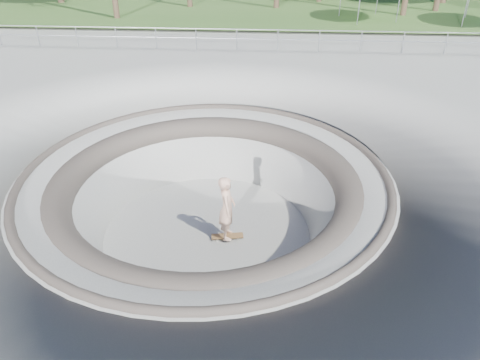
{
  "coord_description": "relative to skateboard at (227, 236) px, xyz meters",
  "views": [
    {
      "loc": [
        1.72,
        -11.04,
        6.54
      ],
      "look_at": [
        0.97,
        -0.01,
        -0.1
      ],
      "focal_mm": 35.0,
      "sensor_mm": 36.0,
      "label": 1
    }
  ],
  "objects": [
    {
      "name": "skate_bowl",
      "position": [
        -0.63,
        0.33,
        -0.0
      ],
      "size": [
        14.0,
        14.0,
        4.1
      ],
      "color": "#A09F9B",
      "rests_on": "ground"
    },
    {
      "name": "skater",
      "position": [
        0.0,
        -0.0,
        1.0
      ],
      "size": [
        0.52,
        0.75,
        1.96
      ],
      "primitive_type": "imported",
      "rotation": [
        0.0,
        0.0,
        1.64
      ],
      "color": "#E5B194",
      "rests_on": "skateboard"
    },
    {
      "name": "distant_hills",
      "position": [
        3.15,
        57.5,
        -5.19
      ],
      "size": [
        103.2,
        45.0,
        28.6
      ],
      "color": "brown",
      "rests_on": "ground"
    },
    {
      "name": "ground",
      "position": [
        -0.63,
        0.33,
        1.82
      ],
      "size": [
        180.0,
        180.0,
        0.0
      ],
      "primitive_type": "plane",
      "color": "#A09F9B",
      "rests_on": "ground"
    },
    {
      "name": "safety_railing",
      "position": [
        -0.63,
        12.33,
        2.52
      ],
      "size": [
        25.0,
        0.06,
        1.03
      ],
      "color": "gray",
      "rests_on": "ground"
    },
    {
      "name": "skateboard",
      "position": [
        0.0,
        0.0,
        0.0
      ],
      "size": [
        0.95,
        0.39,
        0.1
      ],
      "color": "brown",
      "rests_on": "ground"
    }
  ]
}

